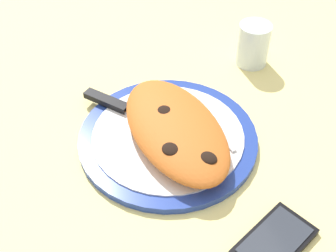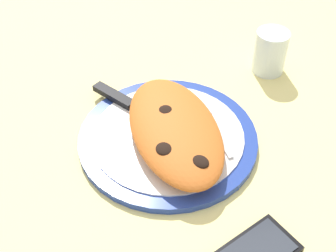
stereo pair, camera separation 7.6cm
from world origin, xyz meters
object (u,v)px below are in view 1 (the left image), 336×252
Objects in this scene: fork at (207,118)px; knife at (120,107)px; plate at (168,138)px; water_glass at (253,47)px; smartphone at (275,242)px; calzone at (176,129)px.

knife reaches higher than fork.
fork is at bearing -120.12° from knife.
water_glass is at bearing -57.46° from plate.
smartphone is at bearing -164.00° from plate.
smartphone is at bearing -158.98° from knife.
fork is (1.23, -7.96, 1.04)cm from plate.
knife is at bearing 32.62° from plate.
calzone is 7.74cm from fork.
water_glass reaches higher than calzone.
calzone is at bearing -146.94° from knife.
fork is at bearing -81.24° from plate.
calzone is at bearing 109.18° from fork.
knife is (9.29, 5.95, 1.33)cm from plate.
knife is at bearing 59.88° from fork.
fork is at bearing -70.82° from calzone.
plate is 25.38cm from smartphone.
plate is 3.42cm from calzone.
water_glass reaches higher than smartphone.
knife is 1.33× the size of smartphone.
fork is 25.67cm from smartphone.
water_glass is at bearing -23.61° from smartphone.
plate is 2.24× the size of smartphone.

